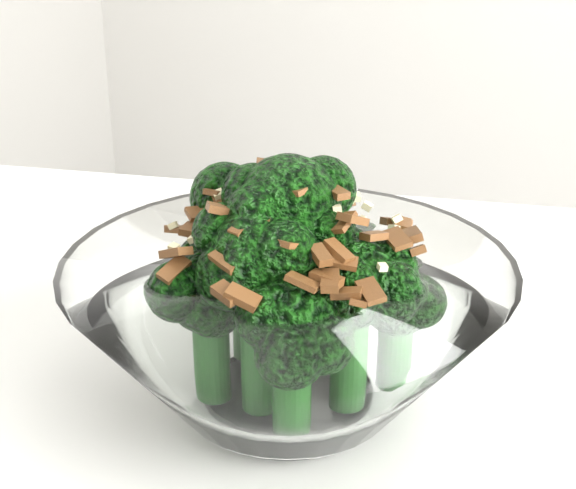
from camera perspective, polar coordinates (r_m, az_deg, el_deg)
The scene contains 1 object.
broccoli_dish at distance 0.50m, azimuth 0.01°, elevation -4.75°, with size 0.25×0.25×0.16m.
Camera 1 is at (0.40, -0.40, 1.05)m, focal length 55.00 mm.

